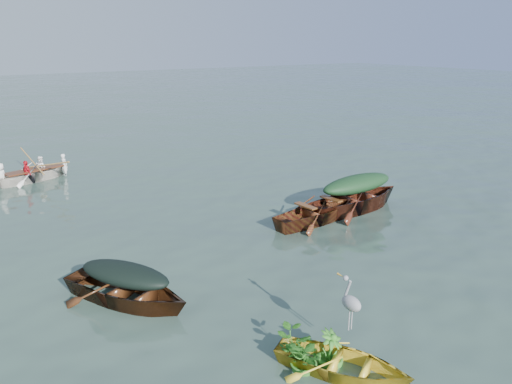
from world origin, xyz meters
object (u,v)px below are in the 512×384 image
at_px(green_tarp_boat, 356,211).
at_px(yellow_dinghy, 342,374).
at_px(dark_covered_boat, 127,303).
at_px(open_wooden_boat, 318,222).
at_px(rowed_boat, 36,181).
at_px(heron, 351,310).

bearing_deg(green_tarp_boat, yellow_dinghy, 131.19).
height_order(yellow_dinghy, green_tarp_boat, green_tarp_boat).
distance_m(dark_covered_boat, open_wooden_boat, 6.26).
bearing_deg(green_tarp_boat, open_wooden_boat, 90.00).
distance_m(dark_covered_boat, rowed_boat, 10.41).
bearing_deg(heron, rowed_boat, 67.63).
distance_m(green_tarp_boat, rowed_boat, 11.59).
bearing_deg(yellow_dinghy, green_tarp_boat, 12.73).
height_order(yellow_dinghy, dark_covered_boat, dark_covered_boat).
bearing_deg(heron, open_wooden_boat, 22.95).
xyz_separation_m(yellow_dinghy, green_tarp_boat, (5.63, 5.44, 0.00)).
bearing_deg(yellow_dinghy, open_wooden_boat, 21.51).
bearing_deg(open_wooden_boat, rowed_boat, 27.85).
bearing_deg(open_wooden_boat, green_tarp_boat, -92.21).
distance_m(dark_covered_boat, green_tarp_boat, 7.80).
relative_size(open_wooden_boat, heron, 4.53).
height_order(dark_covered_boat, open_wooden_boat, open_wooden_boat).
bearing_deg(dark_covered_boat, green_tarp_boat, -19.66).
bearing_deg(green_tarp_boat, heron, 131.76).
relative_size(rowed_boat, heron, 4.07).
relative_size(yellow_dinghy, green_tarp_boat, 0.55).
distance_m(yellow_dinghy, green_tarp_boat, 7.82).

